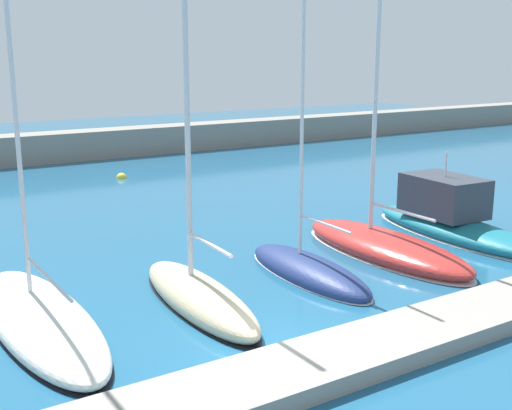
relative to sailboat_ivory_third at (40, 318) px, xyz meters
The scene contains 8 objects.
ground_plane 6.34m from the sailboat_ivory_third, 46.94° to the right, with size 120.00×120.00×0.00m, color #1E567A.
dock_pier 7.49m from the sailboat_ivory_third, 54.71° to the right, with size 31.56×2.17×0.44m, color gray.
sailboat_ivory_third is the anchor object (origin of this frame).
sailboat_sand_fourth 4.39m from the sailboat_ivory_third, 12.49° to the right, with size 2.08×6.85×10.81m.
sailboat_navy_fifth 8.58m from the sailboat_ivory_third, ahead, with size 2.10×6.25×10.74m.
sailboat_red_sixth 12.38m from the sailboat_ivory_third, ahead, with size 2.82×8.21×16.16m.
motorboat_teal_seventh 16.47m from the sailboat_ivory_third, ahead, with size 3.04×8.77×3.52m.
mooring_buoy_yellow 21.56m from the sailboat_ivory_third, 62.99° to the left, with size 0.61×0.61×0.61m, color yellow.
Camera 1 is at (-8.28, -12.26, 7.18)m, focal length 45.83 mm.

